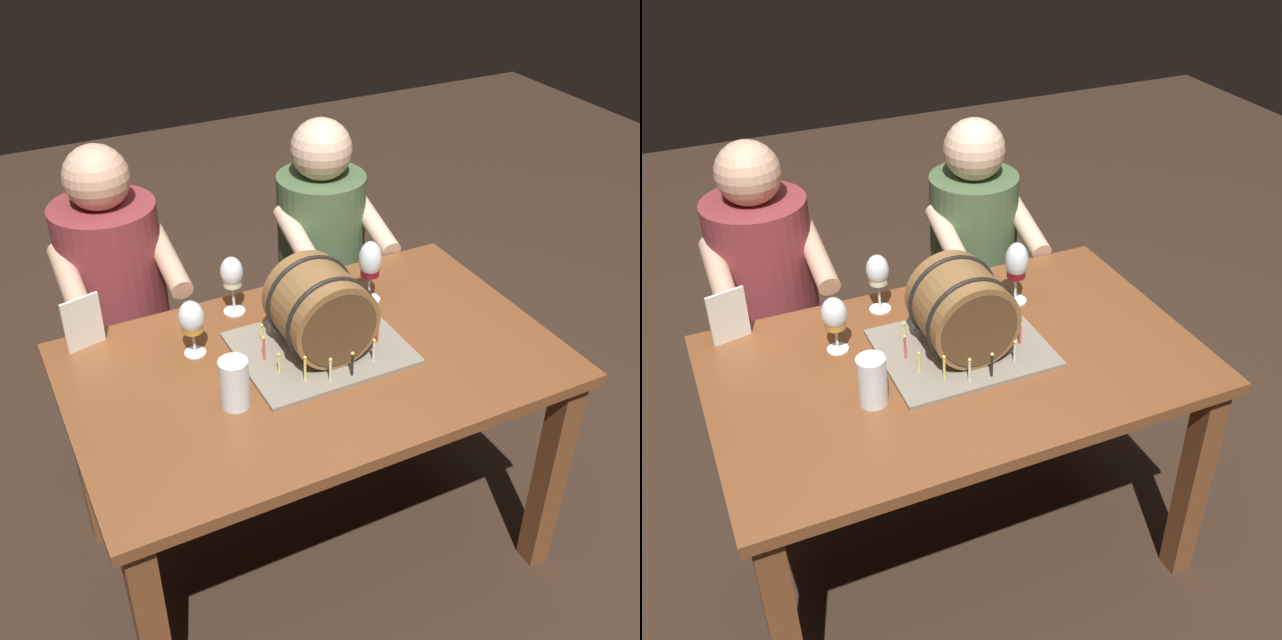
% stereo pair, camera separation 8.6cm
% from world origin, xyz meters
% --- Properties ---
extents(ground_plane, '(8.00, 8.00, 0.00)m').
position_xyz_m(ground_plane, '(0.00, 0.00, 0.00)').
color(ground_plane, '#332319').
extents(dining_table, '(1.34, 0.83, 0.76)m').
position_xyz_m(dining_table, '(0.00, 0.00, 0.64)').
color(dining_table, brown).
rests_on(dining_table, ground).
extents(barrel_cake, '(0.45, 0.37, 0.27)m').
position_xyz_m(barrel_cake, '(0.03, 0.03, 0.88)').
color(barrel_cake, gray).
rests_on(barrel_cake, dining_table).
extents(wine_glass_amber, '(0.07, 0.07, 0.17)m').
position_xyz_m(wine_glass_amber, '(-0.28, 0.17, 0.87)').
color(wine_glass_amber, white).
rests_on(wine_glass_amber, dining_table).
extents(wine_glass_white, '(0.07, 0.07, 0.19)m').
position_xyz_m(wine_glass_white, '(-0.11, 0.32, 0.89)').
color(wine_glass_white, white).
rests_on(wine_glass_white, dining_table).
extents(wine_glass_red, '(0.07, 0.07, 0.20)m').
position_xyz_m(wine_glass_red, '(0.28, 0.20, 0.89)').
color(wine_glass_red, white).
rests_on(wine_glass_red, dining_table).
extents(beer_pint, '(0.08, 0.08, 0.14)m').
position_xyz_m(beer_pint, '(-0.26, -0.08, 0.82)').
color(beer_pint, white).
rests_on(beer_pint, dining_table).
extents(menu_card, '(0.11, 0.04, 0.16)m').
position_xyz_m(menu_card, '(-0.54, 0.34, 0.84)').
color(menu_card, silver).
rests_on(menu_card, dining_table).
extents(person_seated_left, '(0.37, 0.46, 1.20)m').
position_xyz_m(person_seated_left, '(-0.38, 0.71, 0.55)').
color(person_seated_left, '#4C1B1E').
rests_on(person_seated_left, ground).
extents(person_seated_right, '(0.38, 0.47, 1.16)m').
position_xyz_m(person_seated_right, '(0.38, 0.71, 0.53)').
color(person_seated_right, '#2A3A24').
rests_on(person_seated_right, ground).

